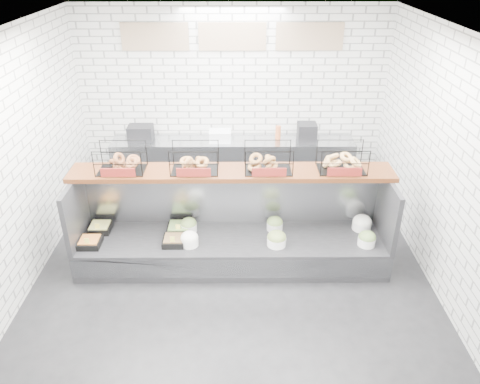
{
  "coord_description": "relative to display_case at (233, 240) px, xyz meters",
  "views": [
    {
      "loc": [
        0.07,
        -4.8,
        3.82
      ],
      "look_at": [
        0.11,
        0.45,
        0.99
      ],
      "focal_mm": 35.0,
      "sensor_mm": 36.0,
      "label": 1
    }
  ],
  "objects": [
    {
      "name": "display_case",
      "position": [
        0.0,
        0.0,
        0.0
      ],
      "size": [
        4.0,
        0.9,
        1.2
      ],
      "color": "black",
      "rests_on": "ground"
    },
    {
      "name": "prep_counter",
      "position": [
        -0.01,
        2.08,
        0.15
      ],
      "size": [
        4.0,
        0.6,
        1.2
      ],
      "color": "#93969B",
      "rests_on": "ground"
    },
    {
      "name": "ground",
      "position": [
        -0.01,
        -0.35,
        -0.32
      ],
      "size": [
        5.5,
        5.5,
        0.0
      ],
      "primitive_type": "plane",
      "color": "black",
      "rests_on": "ground"
    },
    {
      "name": "bagel_shelf",
      "position": [
        -0.01,
        0.17,
        1.05
      ],
      "size": [
        4.1,
        0.5,
        0.4
      ],
      "color": "#3E1C0D",
      "rests_on": "display_case"
    },
    {
      "name": "room_shell",
      "position": [
        -0.01,
        0.26,
        1.73
      ],
      "size": [
        5.02,
        5.51,
        3.01
      ],
      "color": "silver",
      "rests_on": "ground"
    }
  ]
}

